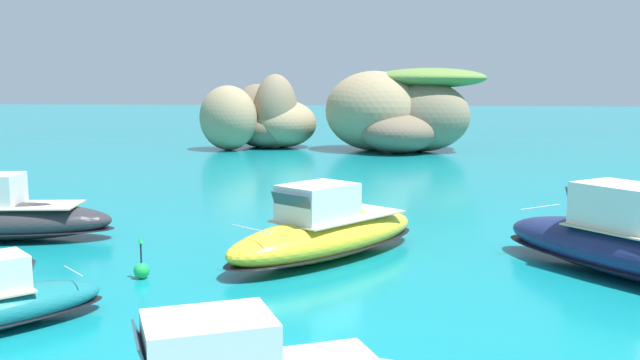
{
  "coord_description": "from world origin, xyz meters",
  "views": [
    {
      "loc": [
        3.67,
        -14.8,
        6.82
      ],
      "look_at": [
        -0.56,
        20.5,
        1.9
      ],
      "focal_mm": 39.45,
      "sensor_mm": 36.0,
      "label": 1
    }
  ],
  "objects_px": {
    "islet_large": "(397,111)",
    "channel_buoy": "(142,269)",
    "motorboat_yellow": "(326,233)",
    "motorboat_navy": "(634,247)",
    "islet_small": "(263,120)",
    "motorboat_charcoal": "(0,218)"
  },
  "relations": [
    {
      "from": "islet_large",
      "to": "motorboat_charcoal",
      "type": "height_order",
      "value": "islet_large"
    },
    {
      "from": "islet_small",
      "to": "motorboat_charcoal",
      "type": "distance_m",
      "value": 44.57
    },
    {
      "from": "motorboat_yellow",
      "to": "motorboat_charcoal",
      "type": "relative_size",
      "value": 0.97
    },
    {
      "from": "motorboat_charcoal",
      "to": "channel_buoy",
      "type": "distance_m",
      "value": 9.98
    },
    {
      "from": "islet_large",
      "to": "islet_small",
      "type": "relative_size",
      "value": 1.34
    },
    {
      "from": "islet_small",
      "to": "channel_buoy",
      "type": "xyz_separation_m",
      "value": [
        5.71,
        -49.69,
        -2.66
      ]
    },
    {
      "from": "islet_small",
      "to": "channel_buoy",
      "type": "bearing_deg",
      "value": -83.45
    },
    {
      "from": "islet_large",
      "to": "motorboat_navy",
      "type": "relative_size",
      "value": 1.71
    },
    {
      "from": "islet_small",
      "to": "motorboat_charcoal",
      "type": "bearing_deg",
      "value": -93.54
    },
    {
      "from": "islet_small",
      "to": "motorboat_navy",
      "type": "bearing_deg",
      "value": -64.24
    },
    {
      "from": "motorboat_navy",
      "to": "islet_large",
      "type": "bearing_deg",
      "value": 100.73
    },
    {
      "from": "islet_small",
      "to": "motorboat_yellow",
      "type": "xyz_separation_m",
      "value": [
        11.8,
        -45.98,
        -2.0
      ]
    },
    {
      "from": "islet_large",
      "to": "channel_buoy",
      "type": "xyz_separation_m",
      "value": [
        -8.39,
        -48.67,
        -3.64
      ]
    },
    {
      "from": "motorboat_navy",
      "to": "motorboat_yellow",
      "type": "relative_size",
      "value": 1.08
    },
    {
      "from": "motorboat_navy",
      "to": "motorboat_yellow",
      "type": "distance_m",
      "value": 11.19
    },
    {
      "from": "motorboat_yellow",
      "to": "channel_buoy",
      "type": "height_order",
      "value": "motorboat_yellow"
    },
    {
      "from": "islet_large",
      "to": "channel_buoy",
      "type": "relative_size",
      "value": 12.36
    },
    {
      "from": "motorboat_yellow",
      "to": "channel_buoy",
      "type": "bearing_deg",
      "value": -148.66
    },
    {
      "from": "islet_small",
      "to": "channel_buoy",
      "type": "height_order",
      "value": "islet_small"
    },
    {
      "from": "islet_large",
      "to": "motorboat_charcoal",
      "type": "relative_size",
      "value": 1.8
    },
    {
      "from": "islet_large",
      "to": "islet_small",
      "type": "distance_m",
      "value": 14.17
    },
    {
      "from": "islet_large",
      "to": "islet_small",
      "type": "height_order",
      "value": "islet_large"
    }
  ]
}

